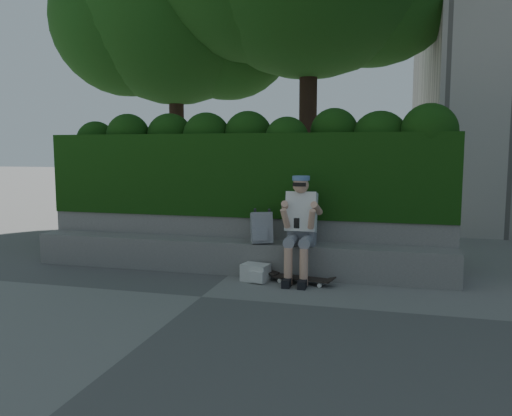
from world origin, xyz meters
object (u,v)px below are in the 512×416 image
(person, at_px, (300,224))
(skateboard, at_px, (301,278))
(backpack_ground, at_px, (256,272))
(backpack_plaid, at_px, (262,228))

(person, relative_size, skateboard, 1.73)
(skateboard, relative_size, backpack_ground, 2.30)
(person, distance_m, backpack_ground, 0.87)
(skateboard, distance_m, backpack_plaid, 0.89)
(skateboard, bearing_deg, backpack_ground, -167.74)
(person, height_order, backpack_plaid, person)
(skateboard, distance_m, backpack_ground, 0.61)
(backpack_plaid, relative_size, backpack_ground, 1.22)
(person, relative_size, backpack_plaid, 3.27)
(person, height_order, backpack_ground, person)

